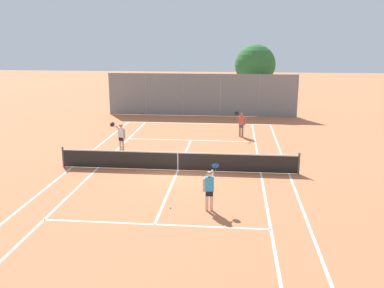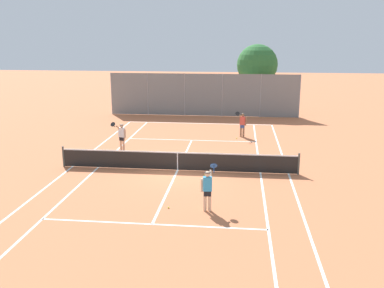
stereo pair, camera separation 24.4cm
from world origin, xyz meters
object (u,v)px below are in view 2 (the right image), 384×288
(player_far_right, at_px, (242,123))
(loose_tennis_ball_0, at_px, (183,155))
(loose_tennis_ball_2, at_px, (237,138))
(loose_tennis_ball_3, at_px, (171,168))
(tennis_net, at_px, (178,161))
(player_far_left, at_px, (122,135))
(loose_tennis_ball_1, at_px, (168,208))
(player_near_side, at_px, (207,188))
(tree_behind_left, at_px, (256,66))
(loose_tennis_ball_4, at_px, (205,175))

(player_far_right, height_order, loose_tennis_ball_0, player_far_right)
(loose_tennis_ball_2, bearing_deg, loose_tennis_ball_3, -115.45)
(tennis_net, xyz_separation_m, loose_tennis_ball_0, (-0.07, 2.77, -0.48))
(player_far_left, bearing_deg, loose_tennis_ball_1, -63.48)
(player_far_left, bearing_deg, player_near_side, -55.78)
(player_near_side, distance_m, tree_behind_left, 23.08)
(player_near_side, xyz_separation_m, loose_tennis_ball_0, (-1.94, 7.70, -0.89))
(player_far_right, relative_size, loose_tennis_ball_0, 26.88)
(player_near_side, distance_m, loose_tennis_ball_3, 5.71)
(loose_tennis_ball_2, xyz_separation_m, loose_tennis_ball_3, (-3.28, -6.89, 0.00))
(player_far_left, relative_size, loose_tennis_ball_3, 26.88)
(tennis_net, relative_size, player_near_side, 6.76)
(loose_tennis_ball_1, bearing_deg, tennis_net, 94.04)
(player_far_right, bearing_deg, loose_tennis_ball_3, -115.86)
(loose_tennis_ball_0, xyz_separation_m, loose_tennis_ball_3, (-0.32, -2.54, 0.00))
(loose_tennis_ball_2, bearing_deg, player_near_side, -94.82)
(player_far_right, bearing_deg, player_near_side, -96.15)
(loose_tennis_ball_1, relative_size, loose_tennis_ball_3, 1.00)
(loose_tennis_ball_4, bearing_deg, player_far_right, 77.84)
(player_far_left, bearing_deg, loose_tennis_ball_0, -9.42)
(player_far_left, xyz_separation_m, loose_tennis_ball_3, (3.39, -3.16, -0.89))
(player_far_left, distance_m, tree_behind_left, 16.85)
(loose_tennis_ball_0, bearing_deg, loose_tennis_ball_2, 55.81)
(tennis_net, xyz_separation_m, player_far_left, (-3.78, 3.38, 0.42))
(loose_tennis_ball_0, relative_size, loose_tennis_ball_1, 1.00)
(loose_tennis_ball_0, bearing_deg, player_near_side, -75.85)
(loose_tennis_ball_2, bearing_deg, loose_tennis_ball_0, -124.19)
(player_far_right, height_order, tree_behind_left, tree_behind_left)
(player_near_side, relative_size, tree_behind_left, 0.30)
(loose_tennis_ball_3, bearing_deg, tennis_net, -30.09)
(loose_tennis_ball_4, xyz_separation_m, tree_behind_left, (2.97, 18.52, 4.00))
(tennis_net, bearing_deg, player_far_right, 67.21)
(player_far_right, relative_size, loose_tennis_ball_3, 26.88)
(loose_tennis_ball_3, bearing_deg, loose_tennis_ball_0, 82.73)
(player_near_side, height_order, loose_tennis_ball_4, player_near_side)
(player_far_right, distance_m, loose_tennis_ball_0, 6.01)
(tennis_net, height_order, loose_tennis_ball_2, tennis_net)
(player_near_side, height_order, tree_behind_left, tree_behind_left)
(player_far_left, distance_m, loose_tennis_ball_0, 3.87)
(player_far_right, bearing_deg, tennis_net, -112.79)
(loose_tennis_ball_4, bearing_deg, loose_tennis_ball_1, -104.50)
(tennis_net, xyz_separation_m, tree_behind_left, (4.39, 17.79, 3.52))
(tennis_net, bearing_deg, tree_behind_left, 76.14)
(player_near_side, relative_size, loose_tennis_ball_0, 26.88)
(loose_tennis_ball_3, relative_size, loose_tennis_ball_4, 1.00)
(player_far_left, height_order, loose_tennis_ball_2, player_far_left)
(player_near_side, xyz_separation_m, loose_tennis_ball_1, (-1.53, 0.05, -0.89))
(player_far_right, xyz_separation_m, loose_tennis_ball_1, (-2.89, -12.60, -0.89))
(tennis_net, relative_size, loose_tennis_ball_1, 181.82)
(loose_tennis_ball_3, distance_m, loose_tennis_ball_4, 2.05)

